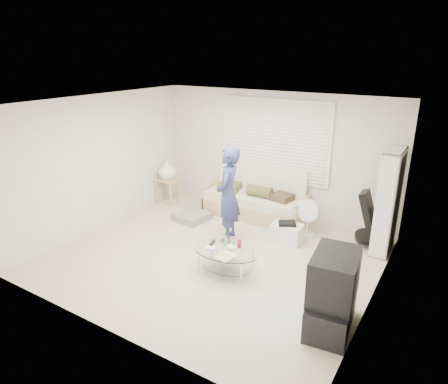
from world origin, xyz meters
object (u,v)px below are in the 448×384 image
Objects in this scene: futon_sofa at (255,201)px; coffee_table at (225,255)px; bookshelf at (388,202)px; tv_unit at (333,293)px.

coffee_table is at bearing -73.69° from futon_sofa.
futon_sofa is 1.19× the size of bookshelf.
bookshelf is at bearing 87.05° from tv_unit.
coffee_table is (0.65, -2.23, -0.03)m from futon_sofa.
tv_unit is 0.92× the size of coffee_table.
futon_sofa is 2.60m from bookshelf.
bookshelf reaches higher than coffee_table.
bookshelf is 1.76× the size of tv_unit.
futon_sofa reaches higher than tv_unit.
tv_unit is 1.80m from coffee_table.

